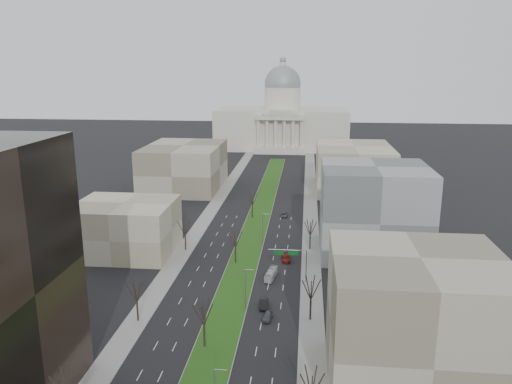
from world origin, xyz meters
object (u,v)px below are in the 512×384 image
Objects in this scene: car_red at (286,258)px; car_grey_far at (284,215)px; box_van at (271,274)px; car_grey_near at (267,316)px; car_black at (264,304)px.

car_red reaches higher than car_grey_far.
car_grey_near is at bearing -78.98° from box_van.
car_grey_near is 71.31m from car_grey_far.
car_grey_near is at bearing -98.61° from car_red.
car_grey_far is at bearing 97.82° from box_van.
car_black is (-1.18, 5.28, 0.07)m from car_grey_near.
car_grey_near is 0.57× the size of box_van.
car_black is 1.08× the size of car_grey_far.
car_grey_near is 0.88× the size of car_black.
car_grey_far is at bearing 85.56° from car_black.
car_grey_near is at bearing -89.59° from car_grey_far.
car_black is 26.73m from car_red.
car_black is 0.94× the size of car_red.
car_red is 11.85m from box_van.
box_van is (-0.83, -50.96, 0.42)m from car_grey_far.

